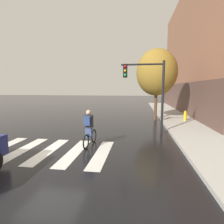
{
  "coord_description": "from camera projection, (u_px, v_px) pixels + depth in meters",
  "views": [
    {
      "loc": [
        3.61,
        -6.91,
        2.64
      ],
      "look_at": [
        2.24,
        2.66,
        1.37
      ],
      "focal_mm": 28.77,
      "sensor_mm": 36.0,
      "label": 1
    }
  ],
  "objects": [
    {
      "name": "traffic_light_near",
      "position": [
        148.0,
        85.0,
        10.28
      ],
      "size": [
        2.47,
        0.28,
        4.2
      ],
      "color": "black",
      "rests_on": "ground"
    },
    {
      "name": "cyclist",
      "position": [
        89.0,
        128.0,
        8.11
      ],
      "size": [
        0.38,
        1.71,
        1.69
      ],
      "color": "black",
      "rests_on": "ground"
    },
    {
      "name": "crosswalk_stripes",
      "position": [
        49.0,
        151.0,
        7.65
      ],
      "size": [
        5.19,
        3.25,
        0.01
      ],
      "color": "silver",
      "rests_on": "ground"
    },
    {
      "name": "ground_plane",
      "position": [
        51.0,
        151.0,
        7.63
      ],
      "size": [
        120.0,
        120.0,
        0.0
      ],
      "primitive_type": "plane",
      "color": "black"
    },
    {
      "name": "fire_hydrant",
      "position": [
        185.0,
        116.0,
        13.96
      ],
      "size": [
        0.33,
        0.22,
        0.78
      ],
      "color": "gold",
      "rests_on": "sidewalk"
    },
    {
      "name": "street_tree_near",
      "position": [
        157.0,
        72.0,
        14.5
      ],
      "size": [
        3.27,
        3.27,
        5.81
      ],
      "color": "#4C3823",
      "rests_on": "ground"
    }
  ]
}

